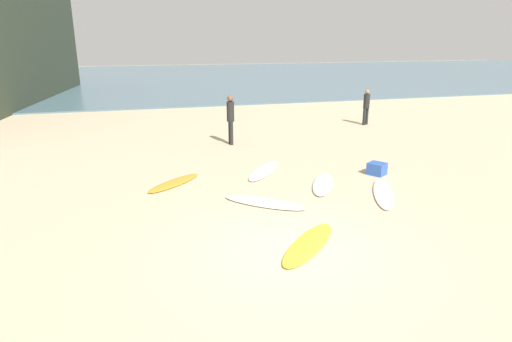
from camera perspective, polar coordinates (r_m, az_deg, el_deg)
ground_plane at (r=8.40m, az=4.52°, el=-10.35°), size 120.00×120.00×0.00m
ocean_water at (r=45.33m, az=-12.61°, el=11.89°), size 120.00×40.00×0.08m
surfboard_0 at (r=11.98m, az=8.81°, el=-1.71°), size 1.42×1.99×0.08m
surfboard_1 at (r=8.59m, az=6.94°, el=-9.49°), size 1.88×1.92×0.08m
surfboard_2 at (r=10.55m, az=1.12°, el=-4.16°), size 2.00×1.81×0.08m
surfboard_3 at (r=11.65m, az=16.42°, el=-2.80°), size 1.54×2.35×0.07m
surfboard_4 at (r=12.18m, az=-10.73°, el=-1.53°), size 1.77×1.68×0.07m
surfboard_5 at (r=13.05m, az=1.04°, el=0.04°), size 1.71×2.09×0.07m
beachgoer_near at (r=16.29m, az=-3.37°, el=7.11°), size 0.28×0.34×1.85m
beachgoer_mid at (r=20.73m, az=14.32°, el=8.36°), size 0.38×0.38×1.62m
beach_cooler at (r=13.24m, az=15.62°, el=0.29°), size 0.62×0.64×0.35m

